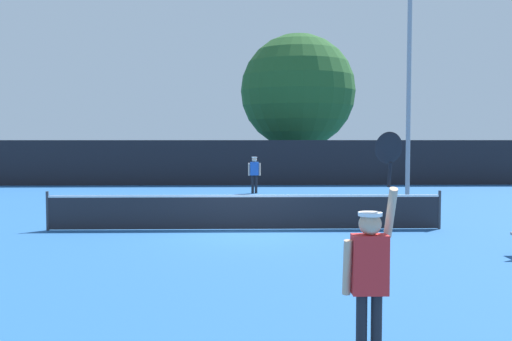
# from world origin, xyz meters

# --- Properties ---
(ground_plane) EXTENTS (120.00, 120.00, 0.00)m
(ground_plane) POSITION_xyz_m (0.00, 0.00, 0.00)
(ground_plane) COLOR #235693
(tennis_net) EXTENTS (10.87, 0.08, 1.07)m
(tennis_net) POSITION_xyz_m (0.00, 0.00, 0.51)
(tennis_net) COLOR #232328
(tennis_net) RESTS_ON ground
(perimeter_fence) EXTENTS (31.83, 0.12, 2.41)m
(perimeter_fence) POSITION_xyz_m (0.00, 15.21, 1.20)
(perimeter_fence) COLOR black
(perimeter_fence) RESTS_ON ground
(player_serving) EXTENTS (0.67, 0.40, 2.60)m
(player_serving) POSITION_xyz_m (1.30, -9.88, 1.16)
(player_serving) COLOR red
(player_serving) RESTS_ON ground
(player_receiving) EXTENTS (0.57, 0.24, 1.66)m
(player_receiving) POSITION_xyz_m (0.47, 10.58, 1.02)
(player_receiving) COLOR blue
(player_receiving) RESTS_ON ground
(tennis_ball) EXTENTS (0.07, 0.07, 0.07)m
(tennis_ball) POSITION_xyz_m (1.40, 3.89, 0.03)
(tennis_ball) COLOR #CCE033
(tennis_ball) RESTS_ON ground
(light_pole) EXTENTS (1.18, 0.28, 8.85)m
(light_pole) POSITION_xyz_m (6.66, 7.65, 5.00)
(light_pole) COLOR gray
(light_pole) RESTS_ON ground
(large_tree) EXTENTS (7.14, 7.14, 9.01)m
(large_tree) POSITION_xyz_m (3.41, 20.74, 5.43)
(large_tree) COLOR brown
(large_tree) RESTS_ON ground
(parked_car_near) EXTENTS (2.14, 4.30, 1.69)m
(parked_car_near) POSITION_xyz_m (-7.54, 22.31, 0.78)
(parked_car_near) COLOR navy
(parked_car_near) RESTS_ON ground
(parked_car_mid) EXTENTS (2.44, 4.41, 1.69)m
(parked_car_mid) POSITION_xyz_m (2.17, 22.46, 0.78)
(parked_car_mid) COLOR black
(parked_car_mid) RESTS_ON ground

